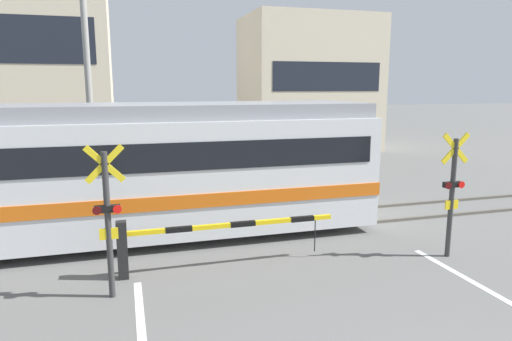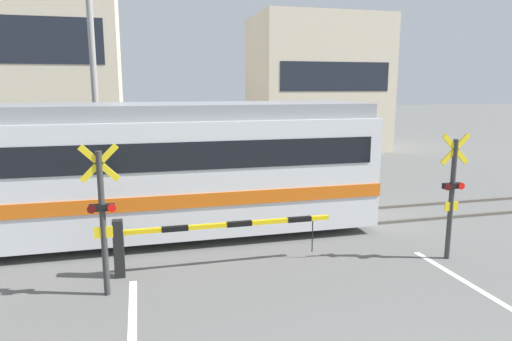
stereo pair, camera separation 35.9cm
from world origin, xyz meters
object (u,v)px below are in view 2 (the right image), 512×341
(commuter_train, at_px, (62,169))
(crossing_signal_left, at_px, (102,214))
(crossing_barrier_far, at_px, (292,174))
(crossing_signal_right, at_px, (452,191))
(crossing_barrier_near, at_px, (181,235))
(pedestrian, at_px, (183,156))

(commuter_train, xyz_separation_m, crossing_signal_left, (1.15, -3.38, -0.25))
(crossing_barrier_far, height_order, crossing_signal_right, crossing_signal_right)
(crossing_barrier_far, bearing_deg, crossing_signal_right, -77.35)
(crossing_barrier_near, bearing_deg, crossing_signal_left, -151.54)
(commuter_train, xyz_separation_m, crossing_signal_right, (8.33, -3.38, -0.25))
(crossing_barrier_near, bearing_deg, crossing_signal_right, -7.70)
(pedestrian, bearing_deg, crossing_signal_left, -103.08)
(crossing_barrier_near, distance_m, crossing_barrier_far, 7.07)
(commuter_train, height_order, crossing_signal_right, commuter_train)
(crossing_barrier_near, bearing_deg, commuter_train, 134.81)
(crossing_signal_left, height_order, pedestrian, crossing_signal_left)
(crossing_barrier_far, xyz_separation_m, pedestrian, (-3.37, 3.85, 0.20))
(commuter_train, relative_size, pedestrian, 9.21)
(crossing_barrier_near, height_order, crossing_signal_left, crossing_signal_left)
(crossing_barrier_near, bearing_deg, pedestrian, 84.30)
(commuter_train, height_order, crossing_signal_left, commuter_train)
(crossing_barrier_far, distance_m, crossing_signal_left, 8.62)
(crossing_signal_right, distance_m, pedestrian, 11.32)
(crossing_signal_right, bearing_deg, crossing_signal_left, 180.00)
(crossing_signal_right, bearing_deg, pedestrian, 115.12)
(commuter_train, bearing_deg, crossing_barrier_far, 23.52)
(crossing_barrier_far, height_order, pedestrian, pedestrian)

